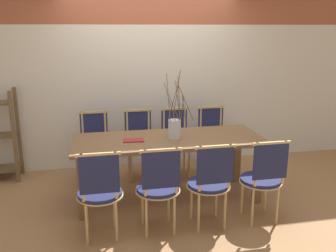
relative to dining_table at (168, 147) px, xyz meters
name	(u,v)px	position (x,y,z in m)	size (l,w,h in m)	color
ground_plane	(168,198)	(0.00, 0.00, -0.66)	(16.00, 16.00, 0.00)	#9E7047
wall_rear	(150,58)	(0.00, 1.30, 0.94)	(12.00, 0.06, 3.20)	beige
dining_table	(168,147)	(0.00, 0.00, 0.00)	(2.24, 0.87, 0.77)	brown
chair_near_leftend	(100,190)	(-0.83, -0.76, -0.15)	(0.46, 0.46, 0.94)	#1E234C
chair_near_left	(159,186)	(-0.25, -0.76, -0.15)	(0.46, 0.46, 0.94)	#1E234C
chair_near_center	(210,181)	(0.29, -0.76, -0.15)	(0.46, 0.46, 0.94)	#1E234C
chair_near_right	(263,177)	(0.87, -0.76, -0.15)	(0.46, 0.46, 0.94)	#1E234C
chair_far_leftend	(95,144)	(-0.85, 0.76, -0.15)	(0.46, 0.46, 0.94)	#1E234C
chair_far_left	(140,141)	(-0.25, 0.76, -0.15)	(0.46, 0.46, 0.94)	#1E234C
chair_far_center	(176,139)	(0.27, 0.76, -0.15)	(0.46, 0.46, 0.94)	#1E234C
chair_far_right	(213,137)	(0.82, 0.76, -0.15)	(0.46, 0.46, 0.94)	#1E234C
vase_centerpiece	(175,128)	(0.08, -0.02, 0.24)	(0.36, 0.31, 0.81)	silver
book_stack	(134,140)	(-0.41, -0.02, 0.12)	(0.25, 0.16, 0.01)	maroon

